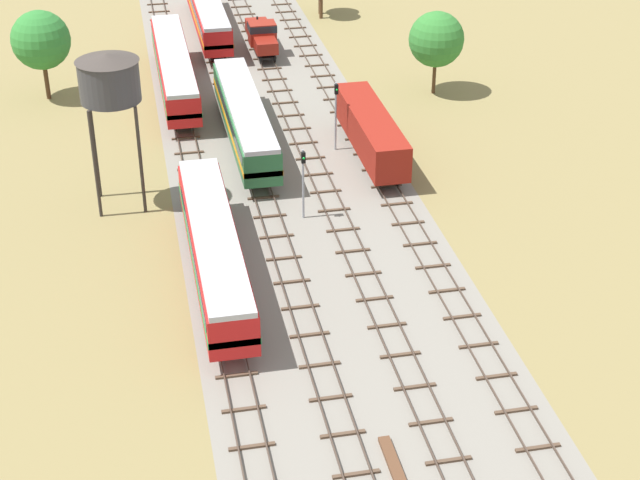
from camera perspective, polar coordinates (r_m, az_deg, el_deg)
ground_plane at (r=83.42m, az=-2.63°, el=5.51°), size 480.00×480.00×0.00m
ballast_bed at (r=83.42m, az=-2.63°, el=5.51°), size 18.25×176.00×0.01m
track_far_left at (r=83.59m, az=-7.58°, el=5.43°), size 2.40×126.00×0.29m
track_left at (r=83.97m, az=-4.35°, el=5.73°), size 2.40×126.00×0.29m
track_centre_left at (r=84.62m, az=-1.14°, el=6.01°), size 2.40×126.00×0.29m
track_centre at (r=85.52m, az=2.00°, el=6.27°), size 2.40×126.00×0.29m
diesel_railcar_far_left_nearest at (r=63.41m, az=-6.05°, el=-0.43°), size 2.96×20.50×3.80m
freight_boxcar_centre_near at (r=79.84m, az=2.93°, el=6.27°), size 2.87×14.00×3.60m
diesel_railcar_left_mid at (r=82.10m, az=-4.32°, el=7.02°), size 2.96×20.50×3.80m
passenger_coach_far_left_midfar at (r=93.82m, az=-8.33°, el=9.79°), size 2.96×22.00×3.80m
shunter_loco_centre_left_far at (r=103.52m, az=-3.35°, el=11.64°), size 2.74×8.46×3.10m
passenger_coach_left_farther at (r=109.91m, az=-6.48°, el=12.94°), size 2.96×22.00×3.80m
water_tower at (r=71.24m, az=-11.97°, el=8.97°), size 4.44×4.44×11.58m
signal_post_nearest at (r=80.81m, az=0.91°, el=7.55°), size 0.28×0.47×5.84m
signal_post_mid at (r=70.28m, az=-0.96°, el=3.70°), size 0.28×0.47×5.36m
lineside_tree_1 at (r=93.99m, az=-15.67°, el=10.94°), size 5.29×5.29×8.21m
lineside_tree_3 at (r=92.65m, az=6.67°, el=11.32°), size 5.05×5.05×7.70m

